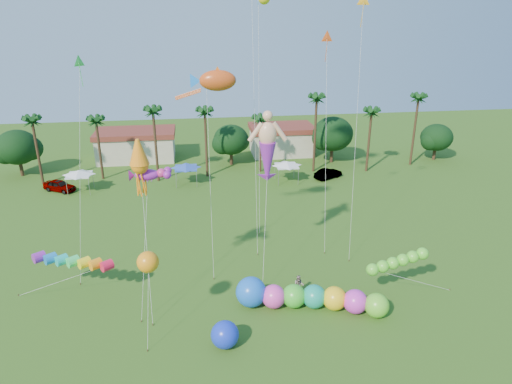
{
  "coord_description": "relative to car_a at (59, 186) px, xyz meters",
  "views": [
    {
      "loc": [
        -4.73,
        -23.62,
        22.37
      ],
      "look_at": [
        0.0,
        10.0,
        9.0
      ],
      "focal_mm": 32.0,
      "sensor_mm": 36.0,
      "label": 1
    }
  ],
  "objects": [
    {
      "name": "green_worm",
      "position": [
        32.16,
        -29.58,
        1.99
      ],
      "size": [
        10.18,
        2.66,
        3.38
      ],
      "color": "#5DDB30",
      "rests_on": "ground"
    },
    {
      "name": "tent_row",
      "position": [
        16.92,
        -0.38,
        1.99
      ],
      "size": [
        31.0,
        4.0,
        0.6
      ],
      "color": "white",
      "rests_on": "ground"
    },
    {
      "name": "blue_ball",
      "position": [
        19.68,
        -33.81,
        0.24
      ],
      "size": [
        2.02,
        2.02,
        2.02
      ],
      "primitive_type": "sphere",
      "color": "#1833DB",
      "rests_on": "ground"
    },
    {
      "name": "car_a",
      "position": [
        0.0,
        0.0,
        0.0
      ],
      "size": [
        4.8,
        3.77,
        1.53
      ],
      "primitive_type": "imported",
      "rotation": [
        0.0,
        0.0,
        1.06
      ],
      "color": "#4C4C54",
      "rests_on": "ground"
    },
    {
      "name": "delta_kite_red",
      "position": [
        30.78,
        -17.68,
        19.19
      ],
      "size": [
        1.34,
        4.3,
        20.9
      ],
      "color": "#E95419",
      "rests_on": "ground"
    },
    {
      "name": "delta_kite_yellow",
      "position": [
        33.56,
        -18.79,
        22.22
      ],
      "size": [
        1.83,
        4.93,
        24.02
      ],
      "color": "#FFA91A",
      "rests_on": "ground"
    },
    {
      "name": "spectator_b",
      "position": [
        26.38,
        -28.16,
        0.13
      ],
      "size": [
        1.02,
        0.89,
        1.78
      ],
      "primitive_type": "imported",
      "rotation": [
        0.0,
        0.0,
        -0.28
      ],
      "color": "gray",
      "rests_on": "ground"
    },
    {
      "name": "orange_ball_kite",
      "position": [
        14.61,
        -31.98,
        5.52
      ],
      "size": [
        1.75,
        2.52,
        7.06
      ],
      "color": "orange",
      "rests_on": "ground"
    },
    {
      "name": "lobster_kite",
      "position": [
        14.55,
        -26.86,
        10.15
      ],
      "size": [
        3.28,
        4.29,
        11.55
      ],
      "color": "purple",
      "rests_on": "ground"
    },
    {
      "name": "fish_kite",
      "position": [
        20.53,
        -19.69,
        16.09
      ],
      "size": [
        5.09,
        6.5,
        17.88
      ],
      "color": "#D34B17",
      "rests_on": "ground"
    },
    {
      "name": "caterpillar_inflatable",
      "position": [
        26.43,
        -30.17,
        0.28
      ],
      "size": [
        12.1,
        5.31,
        2.5
      ],
      "rotation": [
        0.0,
        0.0,
        -0.27
      ],
      "color": "#FA41C0",
      "rests_on": "ground"
    },
    {
      "name": "squid_kite",
      "position": [
        14.1,
        -27.1,
        11.0
      ],
      "size": [
        1.68,
        4.49,
        13.88
      ],
      "color": "orange",
      "rests_on": "ground"
    },
    {
      "name": "tree_line",
      "position": [
        26.48,
        7.28,
        3.51
      ],
      "size": [
        69.46,
        8.91,
        11.0
      ],
      "color": "#3A2819",
      "rests_on": "ground"
    },
    {
      "name": "merman_kite",
      "position": [
        24.42,
        -23.12,
        10.52
      ],
      "size": [
        2.56,
        5.44,
        14.25
      ],
      "color": "#F8B78D",
      "rests_on": "ground"
    },
    {
      "name": "rainbow_tube",
      "position": [
        8.98,
        -26.37,
        2.28
      ],
      "size": [
        9.33,
        3.64,
        3.5
      ],
      "color": "#E71942",
      "rests_on": "ground"
    },
    {
      "name": "ground",
      "position": [
        22.92,
        -36.72,
        -0.76
      ],
      "size": [
        160.0,
        160.0,
        0.0
      ],
      "primitive_type": "plane",
      "color": "#285116",
      "rests_on": "ground"
    },
    {
      "name": "buildings_row",
      "position": [
        19.83,
        13.28,
        1.24
      ],
      "size": [
        35.0,
        7.0,
        4.0
      ],
      "color": "beige",
      "rests_on": "ground"
    },
    {
      "name": "car_b",
      "position": [
        37.19,
        -0.14,
        -0.05
      ],
      "size": [
        4.55,
        3.46,
        1.44
      ],
      "primitive_type": "imported",
      "rotation": [
        0.0,
        0.0,
        2.08
      ],
      "color": "#4C4C54",
      "rests_on": "ground"
    },
    {
      "name": "delta_kite_green",
      "position": [
        9.1,
        -19.78,
        17.49
      ],
      "size": [
        2.04,
        4.93,
        19.17
      ],
      "color": "#36E84F",
      "rests_on": "ground"
    }
  ]
}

